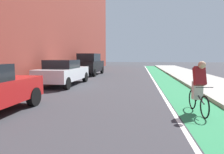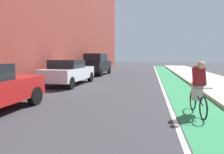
{
  "view_description": "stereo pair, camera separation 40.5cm",
  "coord_description": "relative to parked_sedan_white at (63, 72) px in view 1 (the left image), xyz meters",
  "views": [
    {
      "loc": [
        1.37,
        5.03,
        1.76
      ],
      "look_at": [
        0.42,
        12.33,
        0.99
      ],
      "focal_mm": 32.5,
      "sensor_mm": 36.0,
      "label": 1
    },
    {
      "loc": [
        1.77,
        5.09,
        1.76
      ],
      "look_at": [
        0.42,
        12.33,
        0.99
      ],
      "focal_mm": 32.5,
      "sensor_mm": 36.0,
      "label": 2
    }
  ],
  "objects": [
    {
      "name": "sidewalk_right",
      "position": [
        9.01,
        2.82,
        -0.72
      ],
      "size": [
        3.41,
        43.13,
        0.14
      ],
      "primitive_type": "cube",
      "color": "#A8A59E",
      "rests_on": "ground"
    },
    {
      "name": "parked_suv_black",
      "position": [
        -0.0,
        6.7,
        0.23
      ],
      "size": [
        1.97,
        4.3,
        1.98
      ],
      "color": "black",
      "rests_on": "ground"
    },
    {
      "name": "parked_sedan_white",
      "position": [
        0.0,
        0.0,
        0.0
      ],
      "size": [
        2.05,
        4.42,
        1.53
      ],
      "color": "silver",
      "rests_on": "ground"
    },
    {
      "name": "bike_lane_paint",
      "position": [
        6.51,
        2.82,
        -0.78
      ],
      "size": [
        1.6,
        43.13,
        0.0
      ],
      "primitive_type": "cube",
      "color": "#2D8451",
      "rests_on": "ground"
    },
    {
      "name": "cyclist_trailing",
      "position": [
        6.33,
        -5.31,
        0.06
      ],
      "size": [
        0.48,
        1.7,
        1.61
      ],
      "color": "black",
      "rests_on": "ground"
    },
    {
      "name": "lane_divider_stripe",
      "position": [
        5.61,
        2.82,
        -0.78
      ],
      "size": [
        0.12,
        43.13,
        0.0
      ],
      "primitive_type": "cube",
      "color": "white",
      "rests_on": "ground"
    },
    {
      "name": "ground_plane",
      "position": [
        3.13,
        0.82,
        -0.79
      ],
      "size": [
        94.89,
        94.89,
        0.0
      ],
      "primitive_type": "plane",
      "color": "#38383D"
    }
  ]
}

